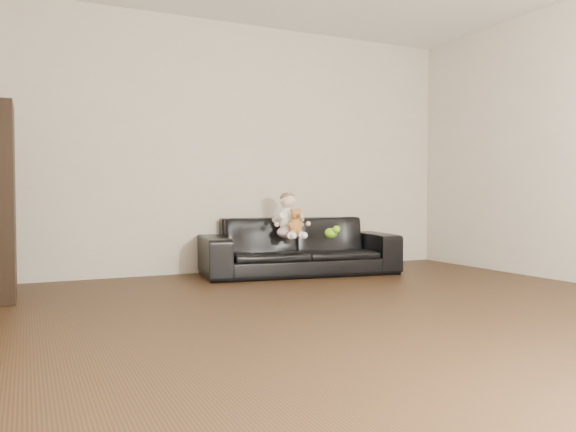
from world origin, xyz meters
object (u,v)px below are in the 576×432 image
sofa (299,246)px  teddy_bear (296,222)px  toy_rattle (332,234)px  toy_blue_disc (332,237)px  toy_green (331,233)px  baby (289,218)px

sofa → teddy_bear: bearing=-114.8°
toy_rattle → toy_blue_disc: size_ratio=0.73×
toy_green → teddy_bear: bearing=177.5°
baby → toy_rattle: size_ratio=6.84×
baby → sofa: bearing=44.3°
toy_blue_disc → teddy_bear: bearing=-171.8°
sofa → baby: size_ratio=4.32×
sofa → baby: (-0.17, -0.11, 0.29)m
baby → toy_green: bearing=-9.8°
toy_rattle → toy_blue_disc: bearing=-120.5°
toy_green → toy_rattle: toy_green is taller
toy_blue_disc → toy_rattle: bearing=59.5°
toy_rattle → toy_green: bearing=-124.1°
teddy_bear → toy_green: teddy_bear is taller
toy_rattle → teddy_bear: bearing=-169.8°
teddy_bear → toy_rattle: teddy_bear is taller
sofa → toy_blue_disc: sofa is taller
toy_blue_disc → toy_green: bearing=-124.8°
teddy_bear → toy_rattle: (0.45, 0.08, -0.14)m
sofa → baby: baby is taller
sofa → toy_rattle: (0.29, -0.16, 0.12)m
baby → toy_blue_disc: (0.45, -0.08, -0.19)m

